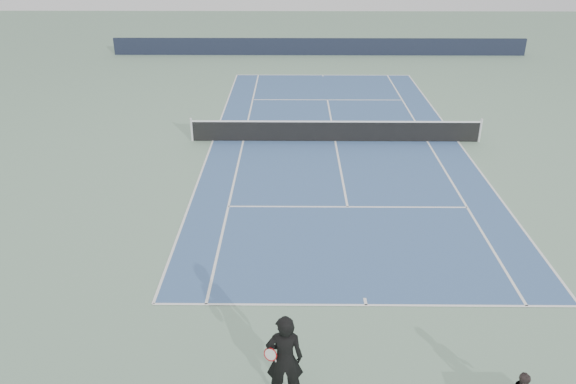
{
  "coord_description": "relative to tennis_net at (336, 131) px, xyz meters",
  "views": [
    {
      "loc": [
        -1.9,
        -23.57,
        8.91
      ],
      "look_at": [
        -2.04,
        -7.48,
        1.1
      ],
      "focal_mm": 35.0,
      "sensor_mm": 36.0,
      "label": 1
    }
  ],
  "objects": [
    {
      "name": "tennis_player",
      "position": [
        -2.05,
        -14.96,
        0.53
      ],
      "size": [
        0.85,
        0.57,
        2.07
      ],
      "color": "black",
      "rests_on": "ground"
    },
    {
      "name": "court_surface",
      "position": [
        0.0,
        0.0,
        -0.5
      ],
      "size": [
        10.97,
        23.77,
        0.01
      ],
      "primitive_type": "cube",
      "color": "#395888",
      "rests_on": "ground"
    },
    {
      "name": "windscreen_far",
      "position": [
        0.0,
        17.88,
        0.1
      ],
      "size": [
        30.0,
        0.25,
        1.2
      ],
      "primitive_type": "cube",
      "color": "black",
      "rests_on": "ground"
    },
    {
      "name": "tennis_net",
      "position": [
        0.0,
        0.0,
        0.0
      ],
      "size": [
        12.9,
        0.1,
        1.07
      ],
      "color": "silver",
      "rests_on": "ground"
    },
    {
      "name": "ground",
      "position": [
        0.0,
        0.0,
        -0.5
      ],
      "size": [
        80.0,
        80.0,
        0.0
      ],
      "primitive_type": "plane",
      "color": "gray"
    }
  ]
}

